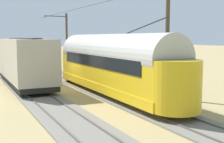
{
  "coord_description": "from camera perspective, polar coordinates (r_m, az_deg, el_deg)",
  "views": [
    {
      "loc": [
        6.86,
        23.14,
        4.06
      ],
      "look_at": [
        -2.11,
        4.83,
        1.77
      ],
      "focal_mm": 48.56,
      "sensor_mm": 36.0,
      "label": 1
    }
  ],
  "objects": [
    {
      "name": "ground_plane",
      "position": [
        24.47,
        -9.46,
        -3.22
      ],
      "size": [
        220.0,
        220.0,
        0.0
      ],
      "primitive_type": "plane",
      "color": "tan"
    },
    {
      "name": "track_streetcar_siding",
      "position": [
        25.53,
        -4.5,
        -2.63
      ],
      "size": [
        2.8,
        80.0,
        0.18
      ],
      "color": "slate",
      "rests_on": "ground"
    },
    {
      "name": "track_adjacent_siding",
      "position": [
        24.21,
        -15.14,
        -3.33
      ],
      "size": [
        2.8,
        80.0,
        0.18
      ],
      "color": "slate",
      "rests_on": "ground"
    },
    {
      "name": "vintage_streetcar",
      "position": [
        21.23,
        -0.14,
        1.55
      ],
      "size": [
        2.65,
        16.97,
        4.95
      ],
      "color": "gold",
      "rests_on": "ground"
    },
    {
      "name": "boxcar_adjacent",
      "position": [
        26.58,
        -16.37,
        2.07
      ],
      "size": [
        2.96,
        12.58,
        3.85
      ],
      "color": "#B2A893",
      "rests_on": "ground"
    },
    {
      "name": "catenary_pole_foreground",
      "position": [
        39.95,
        -8.64,
        5.9
      ],
      "size": [
        3.06,
        0.28,
        7.16
      ],
      "color": "#4C3D28",
      "rests_on": "ground"
    },
    {
      "name": "catenary_pole_mid_near",
      "position": [
        20.34,
        10.15,
        5.45
      ],
      "size": [
        3.06,
        0.28,
        7.16
      ],
      "color": "#4C3D28",
      "rests_on": "ground"
    }
  ]
}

